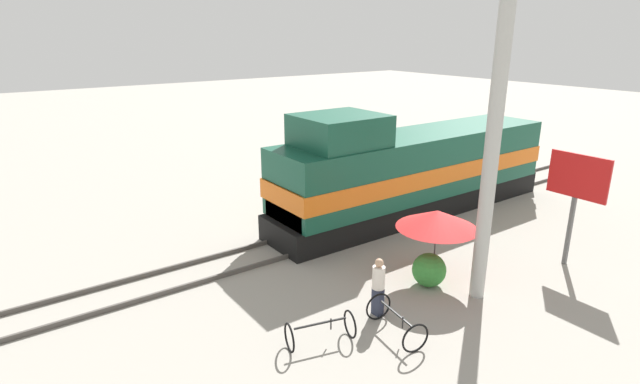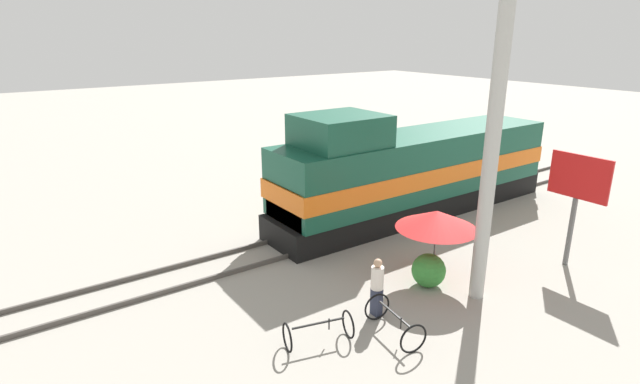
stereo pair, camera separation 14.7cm
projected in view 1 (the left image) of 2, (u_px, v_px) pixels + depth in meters
The scene contains 11 objects.
ground_plane at pixel (318, 239), 18.46m from camera, with size 120.00×120.00×0.00m, color gray.
rail_near at pixel (307, 231), 18.99m from camera, with size 0.08×35.48×0.15m, color #4C4742.
rail_far at pixel (329, 244), 17.88m from camera, with size 0.08×35.48×0.15m, color #4C4742.
locomotive at pixel (409, 171), 20.43m from camera, with size 2.86×13.57×4.54m.
utility_pole at pixel (498, 90), 12.74m from camera, with size 1.80×0.41×11.73m.
vendor_umbrella at pixel (437, 219), 14.85m from camera, with size 2.44×2.44×2.28m.
billboard_sign at pixel (577, 184), 15.71m from camera, with size 1.92×0.12×3.71m.
shrub_cluster at pixel (429, 270), 14.98m from camera, with size 1.02×1.02×1.02m, color #388C38.
person_bystander at pixel (378, 285), 13.30m from camera, with size 0.34×0.34×1.66m.
bicycle at pixel (396, 321), 12.54m from camera, with size 1.75×1.02×0.77m.
bicycle_spare at pixel (320, 330), 12.19m from camera, with size 1.10×1.77×0.72m.
Camera 1 is at (13.89, -9.84, 7.35)m, focal length 28.00 mm.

